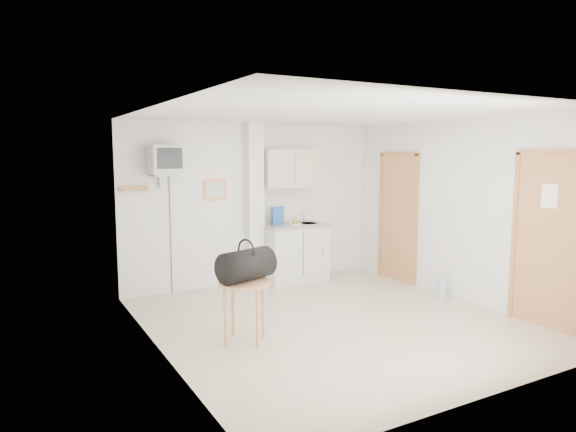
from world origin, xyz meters
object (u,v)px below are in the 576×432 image
round_table (245,290)px  water_bottle (443,286)px  duffel_bag (246,265)px  crt_television (166,161)px

round_table → water_bottle: 3.24m
water_bottle → duffel_bag: bearing=-176.0°
water_bottle → crt_television: bearing=151.5°
crt_television → round_table: 2.52m
round_table → water_bottle: (3.20, 0.24, -0.42)m
crt_television → round_table: size_ratio=3.21×
crt_television → water_bottle: bearing=-28.5°
water_bottle → round_table: bearing=-175.6°
crt_television → duffel_bag: crt_television is taller
round_table → duffel_bag: duffel_bag is taller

